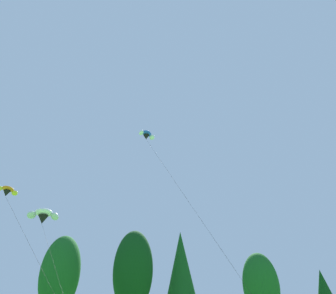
# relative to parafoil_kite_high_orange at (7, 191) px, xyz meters

# --- Properties ---
(treeline_tree_c) EXTENTS (5.17, 5.17, 12.47)m
(treeline_tree_c) POSITION_rel_parafoil_kite_high_orange_xyz_m (0.88, 16.10, -5.24)
(treeline_tree_c) COLOR #472D19
(treeline_tree_c) RESTS_ON ground_plane
(treeline_tree_d) EXTENTS (5.42, 5.42, 13.39)m
(treeline_tree_d) POSITION_rel_parafoil_kite_high_orange_xyz_m (10.43, 17.01, -4.68)
(treeline_tree_d) COLOR #472D19
(treeline_tree_d) RESTS_ON ground_plane
(treeline_tree_e) EXTENTS (4.66, 4.66, 13.90)m
(treeline_tree_e) POSITION_rel_parafoil_kite_high_orange_xyz_m (17.06, 19.38, -4.08)
(treeline_tree_e) COLOR #472D19
(treeline_tree_e) RESTS_ON ground_plane
(treeline_tree_f) EXTENTS (4.46, 4.46, 9.87)m
(treeline_tree_f) POSITION_rel_parafoil_kite_high_orange_xyz_m (26.81, 14.42, -6.81)
(treeline_tree_f) COLOR #472D19
(treeline_tree_f) RESTS_ON ground_plane
(parafoil_kite_high_orange) EXTENTS (12.18, 12.31, 11.72)m
(parafoil_kite_high_orange) POSITION_rel_parafoil_kite_high_orange_xyz_m (0.00, 0.00, 0.00)
(parafoil_kite_high_orange) COLOR orange
(parafoil_kite_mid_blue_white) EXTENTS (8.73, 15.51, 20.58)m
(parafoil_kite_mid_blue_white) POSITION_rel_parafoil_kite_high_orange_xyz_m (12.61, 4.01, 8.79)
(parafoil_kite_mid_blue_white) COLOR blue
(parafoil_kite_far_white) EXTENTS (10.49, 15.65, 10.64)m
(parafoil_kite_far_white) POSITION_rel_parafoil_kite_high_orange_xyz_m (2.44, 3.41, -1.30)
(parafoil_kite_far_white) COLOR white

